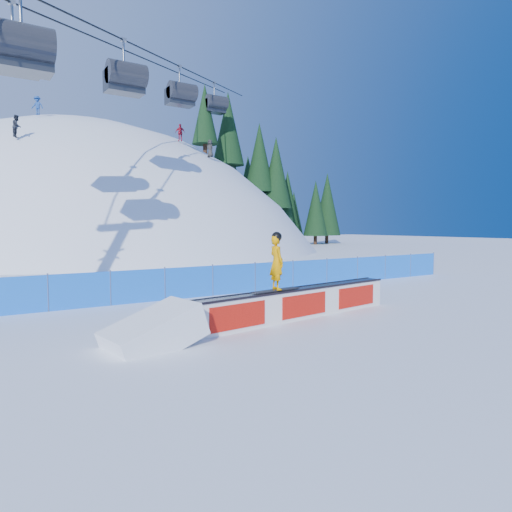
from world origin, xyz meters
TOP-DOWN VIEW (x-y plane):
  - ground at (0.00, 0.00)m, footprint 160.00×160.00m
  - snow_hill at (0.00, 42.00)m, footprint 64.00×64.00m
  - treeline at (24.36, 39.23)m, footprint 24.20×13.48m
  - safety_fence at (0.00, 4.50)m, footprint 22.05×0.05m
  - chairlift at (4.74, 27.49)m, footprint 40.80×41.70m
  - rail_box at (-2.87, -0.78)m, footprint 7.73×1.56m
  - snow_ramp at (-7.66, -1.41)m, footprint 2.41×1.69m
  - snowboarder at (-3.78, -0.90)m, footprint 1.64×0.61m
  - distant_skiers at (-0.24, 30.10)m, footprint 17.25×8.36m

SIDE VIEW (x-z plane):
  - snow_hill at x=0.00m, z-range -50.00..14.00m
  - ground at x=0.00m, z-range 0.00..0.00m
  - snow_ramp at x=-7.66m, z-range -0.70..0.70m
  - rail_box at x=-2.87m, z-range -0.01..0.92m
  - safety_fence at x=0.00m, z-range -0.05..1.25m
  - snowboarder at x=-3.78m, z-range 0.91..2.60m
  - treeline at x=24.36m, z-range -0.65..18.83m
  - distant_skiers at x=-0.24m, z-range 8.94..14.03m
  - chairlift at x=4.74m, z-range 5.89..27.89m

